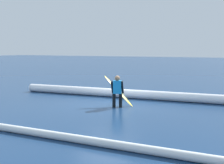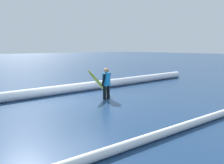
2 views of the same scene
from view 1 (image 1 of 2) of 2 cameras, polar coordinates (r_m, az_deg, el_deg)
The scene contains 4 objects.
ground_plane at distance 13.31m, azimuth -1.00°, elevation -4.19°, with size 140.66×140.66×0.00m, color navy.
surfer at distance 12.38m, azimuth 1.03°, elevation -1.52°, with size 0.50×0.34×1.35m.
surfboard at distance 12.74m, azimuth 1.26°, elevation -1.76°, with size 1.35×0.35×1.31m.
wave_crest_foreground at distance 14.26m, azimuth 10.11°, elevation -2.69°, with size 0.43×0.43×15.55m, color white.
Camera 1 is at (-5.84, 11.70, 2.49)m, focal length 47.14 mm.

